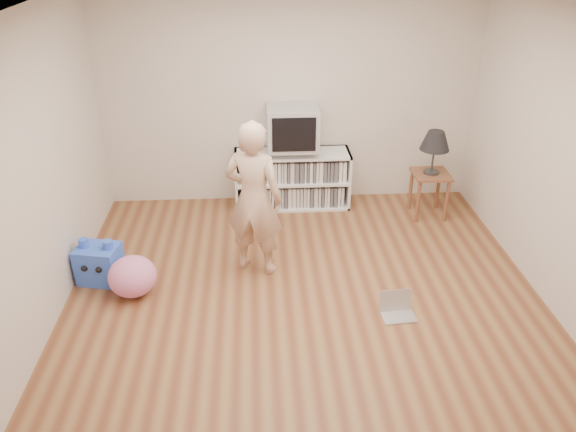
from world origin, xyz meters
The scene contains 12 objects.
ground centered at (0.00, 0.00, 0.00)m, with size 4.50×4.50×0.00m, color brown.
walls centered at (0.00, 0.00, 1.30)m, with size 4.52×4.52×2.60m.
ceiling centered at (0.00, 0.00, 2.60)m, with size 4.50×4.50×0.01m, color white.
media_unit centered at (0.02, 2.04, 0.35)m, with size 1.40×0.45×0.70m.
dvd_deck centered at (0.02, 2.02, 0.73)m, with size 0.45×0.35×0.07m, color gray.
crt_tv centered at (0.02, 2.02, 1.02)m, with size 0.60×0.53×0.50m.
side_table centered at (1.63, 1.65, 0.42)m, with size 0.42×0.42×0.55m.
table_lamp centered at (1.63, 1.65, 0.94)m, with size 0.34×0.34×0.52m.
person centered at (-0.45, 0.59, 0.79)m, with size 0.58×0.38×1.59m, color #D5AD91.
laptop centered at (0.82, -0.24, 0.06)m, with size 0.32×0.27×0.21m.
plush_blue centered at (-1.99, 0.47, 0.20)m, with size 0.45×0.40×0.46m.
plush_pink centered at (-1.62, 0.22, 0.19)m, with size 0.46×0.46×0.39m, color pink.
Camera 1 is at (-0.42, -4.28, 3.20)m, focal length 35.00 mm.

